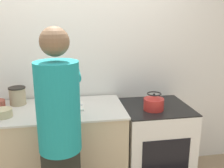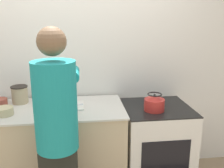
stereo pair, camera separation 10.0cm
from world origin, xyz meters
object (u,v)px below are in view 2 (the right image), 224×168
(bowl_prep, at_px, (0,103))
(kettle, at_px, (154,103))
(oven, at_px, (155,146))
(person, at_px, (57,131))
(cutting_board, at_px, (67,106))
(knife, at_px, (70,105))
(canister_jar, at_px, (20,94))

(bowl_prep, bearing_deg, kettle, -8.55)
(oven, distance_m, kettle, 0.53)
(person, height_order, cutting_board, person)
(bowl_prep, bearing_deg, knife, -9.29)
(canister_jar, bearing_deg, person, -60.09)
(person, xyz_separation_m, canister_jar, (-0.44, 0.76, 0.07))
(person, xyz_separation_m, cutting_board, (0.04, 0.57, -0.01))
(person, distance_m, canister_jar, 0.88)
(oven, distance_m, canister_jar, 1.51)
(person, relative_size, bowl_prep, 12.08)
(kettle, bearing_deg, oven, 56.55)
(oven, bearing_deg, bowl_prep, 175.19)
(bowl_prep, relative_size, canister_jar, 0.79)
(person, bearing_deg, cutting_board, 85.97)
(kettle, xyz_separation_m, canister_jar, (-1.33, 0.30, 0.05))
(person, height_order, bowl_prep, person)
(cutting_board, xyz_separation_m, knife, (0.04, -0.01, 0.01))
(person, height_order, knife, person)
(person, bearing_deg, bowl_prep, 132.03)
(oven, height_order, person, person)
(person, bearing_deg, knife, 82.02)
(person, xyz_separation_m, bowl_prep, (-0.61, 0.68, 0.02))
(knife, relative_size, kettle, 1.19)
(bowl_prep, bearing_deg, person, -47.97)
(knife, distance_m, canister_jar, 0.55)
(knife, height_order, bowl_prep, bowl_prep)
(bowl_prep, bearing_deg, oven, -4.81)
(person, height_order, canister_jar, person)
(cutting_board, bearing_deg, knife, -14.67)
(cutting_board, distance_m, bowl_prep, 0.66)
(knife, distance_m, kettle, 0.82)
(knife, bearing_deg, kettle, -13.53)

